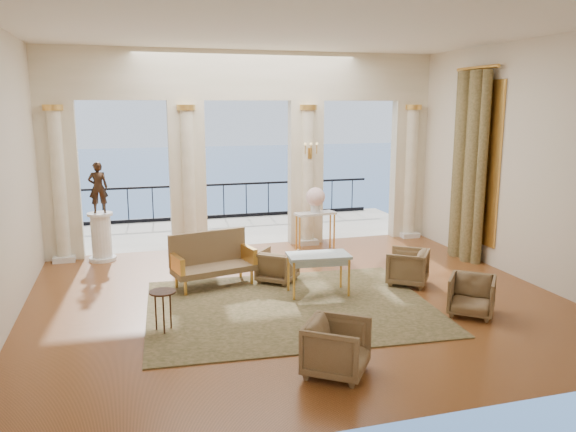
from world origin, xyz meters
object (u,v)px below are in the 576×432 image
object	(u,v)px
armchair_d	(278,264)
game_table	(318,258)
settee	(212,259)
armchair_c	(407,265)
console_table	(315,219)
armchair_a	(337,345)
pedestal	(101,238)
side_table	(163,297)
armchair_b	(472,294)
statue	(98,187)

from	to	relation	value
armchair_d	game_table	distance (m)	1.08
settee	armchair_c	bearing A→B (deg)	-28.96
armchair_d	settee	bearing A→B (deg)	32.09
settee	armchair_d	bearing A→B (deg)	-20.46
armchair_c	console_table	size ratio (longest dim) A/B	0.74
armchair_a	settee	size ratio (longest dim) A/B	0.47
armchair_a	game_table	size ratio (longest dim) A/B	0.67
armchair_c	pedestal	distance (m)	6.46
armchair_c	settee	bearing A→B (deg)	-69.16
armchair_c	armchair_d	bearing A→B (deg)	-73.46
game_table	side_table	world-z (taller)	game_table
armchair_b	game_table	xyz separation A→B (m)	(-2.03, 1.60, 0.31)
game_table	console_table	world-z (taller)	console_table
armchair_a	side_table	distance (m)	2.78
pedestal	statue	size ratio (longest dim) A/B	0.96
statue	game_table	bearing A→B (deg)	134.30
armchair_b	game_table	world-z (taller)	game_table
settee	statue	bearing A→B (deg)	117.01
armchair_a	armchair_d	bearing A→B (deg)	32.20
console_table	side_table	size ratio (longest dim) A/B	1.56
armchair_a	side_table	bearing A→B (deg)	81.61
side_table	pedestal	bearing A→B (deg)	103.06
pedestal	armchair_c	bearing A→B (deg)	-30.92
settee	side_table	bearing A→B (deg)	-130.66
armchair_c	pedestal	size ratio (longest dim) A/B	0.70
armchair_a	side_table	world-z (taller)	armchair_a
settee	console_table	distance (m)	3.29
statue	armchair_b	bearing A→B (deg)	135.65
game_table	statue	distance (m)	5.15
armchair_a	pedestal	distance (m)	6.97
armchair_d	statue	bearing A→B (deg)	1.26
armchair_c	game_table	xyz separation A→B (m)	(-1.79, -0.09, 0.30)
console_table	side_table	xyz separation A→B (m)	(-3.69, -3.90, -0.20)
armchair_b	statue	xyz separation A→B (m)	(-5.78, 5.01, 1.24)
armchair_b	armchair_d	world-z (taller)	armchair_b
armchair_d	console_table	world-z (taller)	console_table
armchair_b	armchair_c	xyz separation A→B (m)	(-0.24, 1.69, 0.01)
armchair_c	console_table	distance (m)	3.01
armchair_b	armchair_d	distance (m)	3.56
console_table	armchair_b	bearing A→B (deg)	-85.51
armchair_c	armchair_d	world-z (taller)	armchair_c
armchair_c	game_table	bearing A→B (deg)	-51.06
game_table	armchair_a	bearing A→B (deg)	-99.87
game_table	side_table	xyz separation A→B (m)	(-2.74, -0.95, -0.12)
armchair_c	console_table	xyz separation A→B (m)	(-0.84, 2.87, 0.37)
pedestal	side_table	world-z (taller)	pedestal
settee	console_table	size ratio (longest dim) A/B	1.64
armchair_a	statue	bearing A→B (deg)	61.49
armchair_b	side_table	xyz separation A→B (m)	(-4.77, 0.65, 0.19)
statue	side_table	size ratio (longest dim) A/B	1.73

